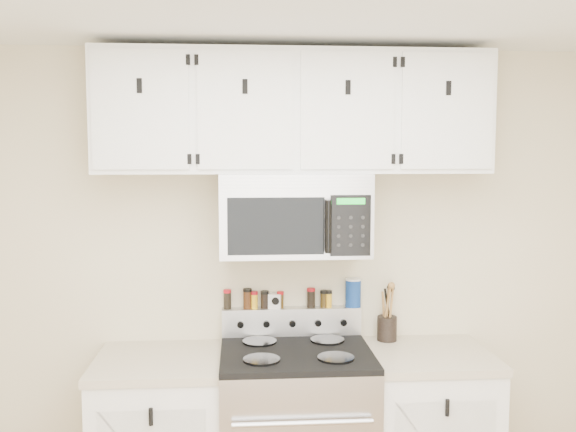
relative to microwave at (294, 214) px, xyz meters
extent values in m
cube|color=beige|center=(0.00, 0.19, -0.38)|extent=(3.50, 0.01, 2.50)
cube|color=black|center=(0.00, -0.13, -0.69)|extent=(0.76, 0.65, 0.03)
cube|color=#B7B7BA|center=(0.00, 0.16, -0.60)|extent=(0.76, 0.08, 0.15)
cylinder|color=black|center=(-0.18, -0.28, -0.67)|extent=(0.18, 0.18, 0.01)
cylinder|color=black|center=(0.18, -0.28, -0.67)|extent=(0.18, 0.18, 0.01)
cylinder|color=black|center=(-0.18, 0.02, -0.67)|extent=(0.18, 0.18, 0.01)
cylinder|color=black|center=(0.18, 0.02, -0.67)|extent=(0.18, 0.18, 0.01)
cube|color=tan|center=(-0.69, -0.10, -0.73)|extent=(0.64, 0.62, 0.04)
cube|color=tan|center=(0.69, -0.10, -0.73)|extent=(0.64, 0.62, 0.04)
cube|color=#9E9EA3|center=(0.00, 0.01, 0.00)|extent=(0.76, 0.38, 0.42)
cube|color=#B7B7BA|center=(0.00, -0.19, 0.17)|extent=(0.73, 0.01, 0.08)
cube|color=black|center=(-0.10, -0.19, -0.04)|extent=(0.47, 0.01, 0.28)
cube|color=black|center=(0.26, -0.19, -0.04)|extent=(0.20, 0.01, 0.30)
cylinder|color=black|center=(0.15, -0.23, -0.04)|extent=(0.03, 0.03, 0.26)
cube|color=white|center=(0.00, 0.03, 0.52)|extent=(2.00, 0.33, 0.62)
cube|color=white|center=(-0.75, -0.14, 0.52)|extent=(0.46, 0.01, 0.57)
cube|color=black|center=(-0.75, -0.15, 0.63)|extent=(0.02, 0.01, 0.07)
cube|color=white|center=(-0.25, -0.14, 0.52)|extent=(0.46, 0.01, 0.57)
cube|color=black|center=(-0.25, -0.15, 0.63)|extent=(0.03, 0.01, 0.07)
cube|color=white|center=(0.25, -0.14, 0.52)|extent=(0.46, 0.01, 0.57)
cube|color=black|center=(0.25, -0.15, 0.63)|extent=(0.03, 0.01, 0.07)
cube|color=white|center=(0.75, -0.14, 0.52)|extent=(0.46, 0.01, 0.57)
cube|color=black|center=(0.75, -0.15, 0.63)|extent=(0.02, 0.01, 0.07)
cylinder|color=black|center=(0.52, 0.11, -0.64)|extent=(0.11, 0.11, 0.13)
cylinder|color=olive|center=(0.52, 0.11, -0.54)|extent=(0.01, 0.01, 0.25)
cylinder|color=olive|center=(0.54, 0.10, -0.53)|extent=(0.01, 0.01, 0.27)
cylinder|color=olive|center=(0.50, 0.11, -0.55)|extent=(0.01, 0.01, 0.23)
cylinder|color=black|center=(0.53, 0.12, -0.54)|extent=(0.01, 0.01, 0.24)
cylinder|color=olive|center=(0.51, 0.09, -0.54)|extent=(0.01, 0.01, 0.26)
cube|color=white|center=(-0.09, 0.16, -0.49)|extent=(0.08, 0.07, 0.08)
cylinder|color=navy|center=(0.34, 0.16, -0.46)|extent=(0.08, 0.08, 0.15)
cylinder|color=white|center=(0.34, 0.16, -0.38)|extent=(0.09, 0.09, 0.01)
cylinder|color=black|center=(-0.35, 0.16, -0.48)|extent=(0.04, 0.04, 0.09)
cylinder|color=#B60E19|center=(-0.35, 0.16, -0.43)|extent=(0.04, 0.04, 0.02)
cylinder|color=#40220F|center=(-0.24, 0.16, -0.48)|extent=(0.05, 0.05, 0.09)
cylinder|color=black|center=(-0.24, 0.16, -0.43)|extent=(0.05, 0.05, 0.02)
cylinder|color=yellow|center=(-0.20, 0.16, -0.49)|extent=(0.04, 0.04, 0.08)
cylinder|color=maroon|center=(-0.20, 0.16, -0.44)|extent=(0.04, 0.04, 0.02)
cylinder|color=black|center=(-0.15, 0.16, -0.49)|extent=(0.04, 0.04, 0.08)
cylinder|color=black|center=(-0.15, 0.16, -0.44)|extent=(0.04, 0.04, 0.02)
cylinder|color=#3D2A0E|center=(-0.06, 0.16, -0.49)|extent=(0.04, 0.04, 0.08)
cylinder|color=#AF0D12|center=(-0.06, 0.16, -0.45)|extent=(0.04, 0.04, 0.02)
cylinder|color=black|center=(0.11, 0.16, -0.48)|extent=(0.04, 0.04, 0.09)
cylinder|color=#9B0B13|center=(0.11, 0.16, -0.43)|extent=(0.05, 0.05, 0.02)
cylinder|color=#3C2B0E|center=(0.18, 0.16, -0.49)|extent=(0.04, 0.04, 0.08)
cylinder|color=black|center=(0.18, 0.16, -0.44)|extent=(0.04, 0.04, 0.02)
cylinder|color=gold|center=(0.20, 0.16, -0.49)|extent=(0.04, 0.04, 0.08)
cylinder|color=black|center=(0.20, 0.16, -0.45)|extent=(0.04, 0.04, 0.02)
camera|label=1|loc=(-0.28, -3.27, 0.31)|focal=40.00mm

